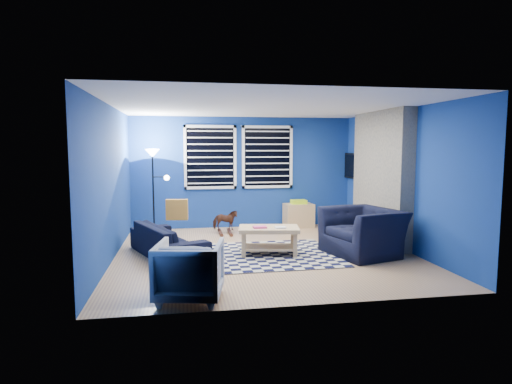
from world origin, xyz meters
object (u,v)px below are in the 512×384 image
(sofa, at_px, (168,240))
(cabinet, at_px, (299,215))
(tv, at_px, (354,166))
(armchair_big, at_px, (363,232))
(rocking_horse, at_px, (225,220))
(armchair_bent, at_px, (189,270))
(coffee_table, at_px, (269,235))
(floor_lamp, at_px, (154,165))

(sofa, distance_m, cabinet, 3.58)
(tv, height_order, armchair_big, tv)
(rocking_horse, bearing_deg, armchair_big, -124.31)
(armchair_bent, bearing_deg, coffee_table, -114.09)
(tv, relative_size, rocking_horse, 1.90)
(armchair_bent, height_order, rocking_horse, armchair_bent)
(sofa, xyz_separation_m, rocking_horse, (1.12, 1.63, 0.02))
(cabinet, distance_m, floor_lamp, 3.42)
(armchair_bent, bearing_deg, tv, -121.54)
(rocking_horse, bearing_deg, armchair_bent, 178.55)
(coffee_table, distance_m, cabinet, 2.67)
(tv, distance_m, rocking_horse, 3.16)
(cabinet, bearing_deg, sofa, -146.31)
(armchair_bent, height_order, coffee_table, armchair_bent)
(armchair_big, bearing_deg, rocking_horse, -150.42)
(armchair_big, xyz_separation_m, cabinet, (-0.40, 2.64, -0.11))
(coffee_table, height_order, floor_lamp, floor_lamp)
(rocking_horse, distance_m, coffee_table, 1.95)
(tv, relative_size, armchair_big, 0.83)
(sofa, distance_m, armchair_big, 3.30)
(tv, xyz_separation_m, floor_lamp, (-4.40, -0.10, 0.06))
(sofa, height_order, armchair_big, armchair_big)
(tv, xyz_separation_m, armchair_big, (-0.81, -2.39, -1.01))
(tv, xyz_separation_m, sofa, (-4.07, -1.91, -1.13))
(coffee_table, relative_size, floor_lamp, 0.61)
(armchair_big, xyz_separation_m, armchair_bent, (-2.93, -1.68, -0.04))
(cabinet, height_order, floor_lamp, floor_lamp)
(armchair_big, relative_size, floor_lamp, 0.68)
(sofa, distance_m, floor_lamp, 2.19)
(coffee_table, xyz_separation_m, floor_lamp, (-2.01, 2.04, 1.12))
(armchair_bent, distance_m, coffee_table, 2.36)
(sofa, relative_size, floor_lamp, 1.03)
(sofa, relative_size, armchair_big, 1.52)
(sofa, distance_m, armchair_bent, 2.19)
(coffee_table, height_order, cabinet, cabinet)
(floor_lamp, bearing_deg, sofa, -79.74)
(armchair_big, distance_m, coffee_table, 1.60)
(sofa, bearing_deg, armchair_big, -122.22)
(armchair_bent, bearing_deg, cabinet, -109.33)
(tv, height_order, armchair_bent, tv)
(armchair_bent, xyz_separation_m, rocking_horse, (0.79, 3.80, -0.06))
(sofa, xyz_separation_m, cabinet, (2.86, 2.16, 0.01))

